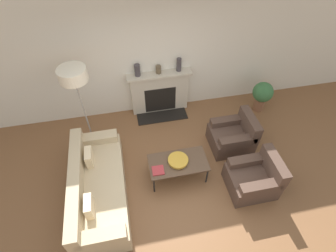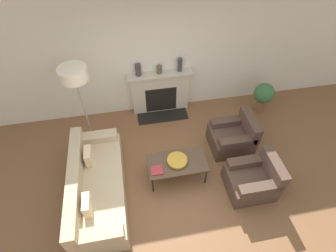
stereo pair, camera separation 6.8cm
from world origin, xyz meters
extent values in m
plane|color=brown|center=(0.00, 0.00, 0.00)|extent=(18.00, 18.00, 0.00)
cube|color=silver|center=(0.00, 2.46, 1.45)|extent=(18.00, 0.06, 2.90)
cube|color=beige|center=(0.21, 2.33, 0.51)|extent=(1.32, 0.20, 1.01)
cube|color=black|center=(0.21, 2.25, 0.37)|extent=(0.73, 0.04, 0.66)
cube|color=black|center=(0.21, 2.05, 0.01)|extent=(1.19, 0.40, 0.02)
cube|color=beige|center=(0.21, 2.30, 1.04)|extent=(1.44, 0.28, 0.05)
cube|color=tan|center=(-1.26, 0.22, 0.22)|extent=(0.88, 2.17, 0.44)
cube|color=tan|center=(-1.61, 0.22, 0.60)|extent=(0.20, 2.17, 0.32)
cube|color=tan|center=(-1.26, -0.76, 0.52)|extent=(0.81, 0.22, 0.16)
cube|color=tan|center=(-1.26, 1.19, 0.52)|extent=(0.81, 0.22, 0.16)
cube|color=beige|center=(-1.39, -0.27, 0.58)|extent=(0.12, 0.32, 0.28)
cube|color=beige|center=(-1.39, 0.71, 0.58)|extent=(0.12, 0.32, 0.28)
cube|color=#4C382D|center=(1.47, -0.16, 0.20)|extent=(0.84, 0.74, 0.39)
cube|color=#4C382D|center=(1.81, -0.16, 0.58)|extent=(0.18, 0.74, 0.38)
cube|color=#4C382D|center=(1.47, 0.12, 0.46)|extent=(0.76, 0.18, 0.14)
cube|color=#4C382D|center=(1.47, -0.44, 0.46)|extent=(0.76, 0.18, 0.14)
cube|color=#4C382D|center=(1.47, 0.89, 0.20)|extent=(0.84, 0.74, 0.39)
cube|color=#4C382D|center=(1.81, 0.89, 0.58)|extent=(0.18, 0.74, 0.38)
cube|color=#4C382D|center=(1.47, 1.17, 0.46)|extent=(0.76, 0.18, 0.14)
cube|color=#4C382D|center=(1.47, 0.61, 0.46)|extent=(0.76, 0.18, 0.14)
cube|color=#4C3828|center=(0.20, 0.36, 0.44)|extent=(1.09, 0.58, 0.03)
cylinder|color=black|center=(-0.31, 0.11, 0.21)|extent=(0.03, 0.03, 0.42)
cylinder|color=black|center=(0.70, 0.11, 0.21)|extent=(0.03, 0.03, 0.42)
cylinder|color=black|center=(-0.31, 0.61, 0.21)|extent=(0.03, 0.03, 0.42)
cylinder|color=black|center=(0.70, 0.61, 0.21)|extent=(0.03, 0.03, 0.42)
cylinder|color=#BC8E2D|center=(0.20, 0.37, 0.46)|extent=(0.13, 0.13, 0.02)
cylinder|color=#BC8E2D|center=(0.20, 0.37, 0.49)|extent=(0.38, 0.38, 0.05)
cube|color=#9E2D33|center=(-0.20, 0.25, 0.46)|extent=(0.22, 0.21, 0.02)
cylinder|color=gray|center=(-1.42, 1.65, 0.01)|extent=(0.31, 0.31, 0.03)
cylinder|color=gray|center=(-1.42, 1.65, 0.84)|extent=(0.03, 0.03, 1.62)
cylinder|color=silver|center=(-1.42, 1.65, 1.73)|extent=(0.51, 0.51, 0.24)
cylinder|color=#3D383D|center=(-0.26, 2.33, 1.20)|extent=(0.13, 0.13, 0.27)
cylinder|color=brown|center=(0.20, 2.33, 1.15)|extent=(0.12, 0.12, 0.18)
cylinder|color=#3D383D|center=(0.65, 2.33, 1.21)|extent=(0.11, 0.11, 0.30)
cylinder|color=brown|center=(2.58, 1.85, 0.16)|extent=(0.24, 0.24, 0.31)
sphere|color=#386B3D|center=(2.58, 1.85, 0.53)|extent=(0.47, 0.47, 0.47)
camera|label=1|loc=(-0.56, -2.38, 4.43)|focal=28.00mm
camera|label=2|loc=(-0.49, -2.39, 4.43)|focal=28.00mm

